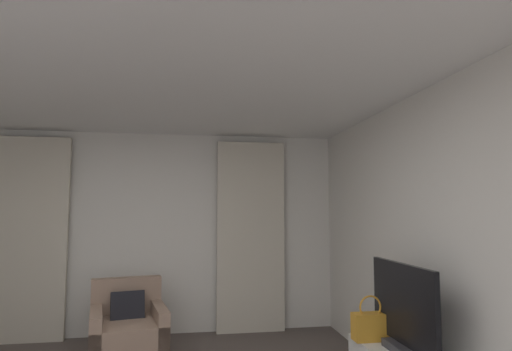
% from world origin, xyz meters
% --- Properties ---
extents(wall_window, '(5.12, 0.06, 2.60)m').
position_xyz_m(wall_window, '(0.00, 3.03, 1.30)').
color(wall_window, silver).
rests_on(wall_window, ground).
extents(wall_right, '(0.06, 6.12, 2.60)m').
position_xyz_m(wall_right, '(2.53, 0.00, 1.30)').
color(wall_right, silver).
rests_on(wall_right, ground).
extents(ceiling, '(5.12, 6.12, 0.06)m').
position_xyz_m(ceiling, '(0.00, 0.00, 2.63)').
color(ceiling, white).
rests_on(ceiling, wall_left).
extents(curtain_left_panel, '(0.90, 0.06, 2.50)m').
position_xyz_m(curtain_left_panel, '(-1.38, 2.90, 1.25)').
color(curtain_left_panel, beige).
rests_on(curtain_left_panel, ground).
extents(curtain_right_panel, '(0.90, 0.06, 2.50)m').
position_xyz_m(curtain_right_panel, '(1.38, 2.90, 1.25)').
color(curtain_right_panel, beige).
rests_on(curtain_right_panel, ground).
extents(armchair, '(0.92, 0.98, 0.81)m').
position_xyz_m(armchair, '(-0.08, 2.16, 0.27)').
color(armchair, '#997A66').
rests_on(armchair, ground).
extents(tv_flatscreen, '(0.20, 0.92, 0.67)m').
position_xyz_m(tv_flatscreen, '(2.20, 0.45, 0.81)').
color(tv_flatscreen, '#333338').
rests_on(tv_flatscreen, tv_console).
extents(handbag_primary, '(0.30, 0.14, 0.37)m').
position_xyz_m(handbag_primary, '(2.07, 0.77, 0.62)').
color(handbag_primary, orange).
rests_on(handbag_primary, tv_console).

